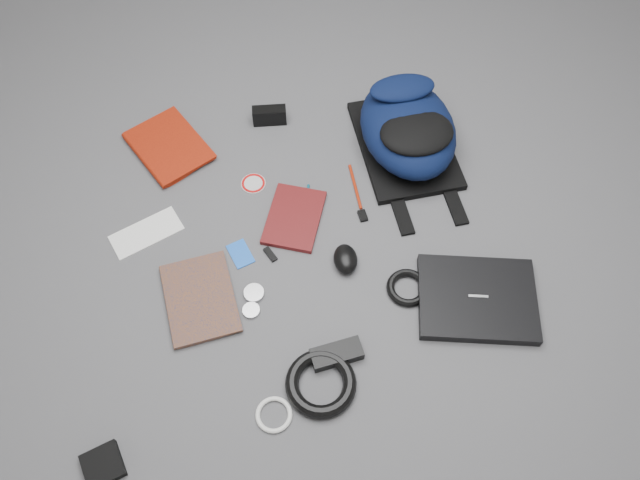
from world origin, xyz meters
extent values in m
plane|color=#4F4F51|center=(0.00, 0.00, 0.00)|extent=(4.00, 4.00, 0.00)
cube|color=black|center=(0.37, -0.26, 0.02)|extent=(0.36, 0.31, 0.03)
imported|color=maroon|center=(-0.46, 0.39, 0.01)|extent=(0.28, 0.31, 0.03)
imported|color=#A7530B|center=(-0.44, -0.11, 0.01)|extent=(0.20, 0.26, 0.02)
cube|color=white|center=(-0.47, 0.14, 0.00)|extent=(0.22, 0.15, 0.00)
cube|color=#460D0D|center=(-0.05, 0.10, 0.01)|extent=(0.22, 0.25, 0.02)
cube|color=black|center=(-0.06, 0.48, 0.03)|extent=(0.11, 0.05, 0.06)
cylinder|color=silver|center=(-0.15, 0.25, 0.00)|extent=(0.09, 0.09, 0.00)
cylinder|color=#0B5266|center=(-0.01, 0.14, 0.00)|extent=(0.05, 0.12, 0.01)
cylinder|color=#A1240C|center=(0.14, 0.17, 0.00)|extent=(0.02, 0.16, 0.01)
cube|color=blue|center=(-0.22, 0.02, 0.00)|extent=(0.07, 0.09, 0.00)
cube|color=black|center=(-0.14, -0.01, 0.00)|extent=(0.04, 0.05, 0.01)
cube|color=black|center=(0.14, 0.06, 0.01)|extent=(0.02, 0.04, 0.01)
ellipsoid|color=black|center=(0.05, -0.08, 0.02)|extent=(0.07, 0.10, 0.05)
cylinder|color=#A5A6A8|center=(-0.22, -0.16, 0.01)|extent=(0.05, 0.05, 0.01)
cylinder|color=#A7A7A9|center=(-0.21, -0.12, 0.01)|extent=(0.07, 0.07, 0.01)
torus|color=black|center=(0.20, -0.19, 0.01)|extent=(0.13, 0.13, 0.02)
cube|color=black|center=(-0.03, -0.33, 0.02)|extent=(0.13, 0.06, 0.03)
torus|color=black|center=(-0.09, -0.40, 0.02)|extent=(0.18, 0.18, 0.03)
cube|color=black|center=(-0.62, -0.48, 0.01)|extent=(0.11, 0.11, 0.02)
torus|color=white|center=(-0.21, -0.45, 0.01)|extent=(0.11, 0.11, 0.01)
camera|label=1|loc=(-0.20, -0.87, 1.50)|focal=35.00mm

